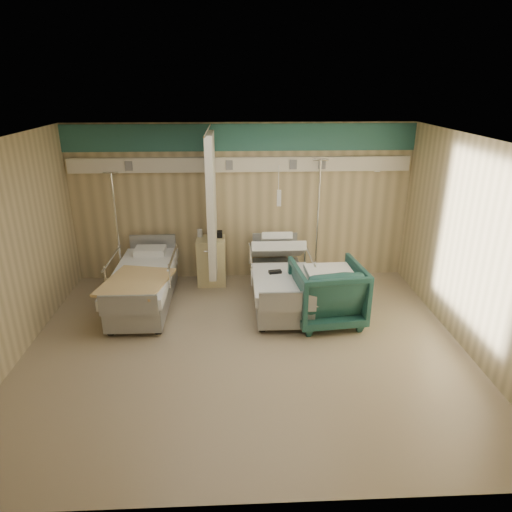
# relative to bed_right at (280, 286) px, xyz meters

# --- Properties ---
(ground) EXTENTS (6.00, 5.00, 0.00)m
(ground) POSITION_rel_bed_right_xyz_m (-0.60, -1.30, -0.32)
(ground) COLOR gray
(ground) RESTS_ON ground
(room_walls) EXTENTS (6.04, 5.04, 2.82)m
(room_walls) POSITION_rel_bed_right_xyz_m (-0.63, -1.05, 1.55)
(room_walls) COLOR tan
(room_walls) RESTS_ON ground
(bed_right) EXTENTS (1.00, 2.16, 0.63)m
(bed_right) POSITION_rel_bed_right_xyz_m (0.00, 0.00, 0.00)
(bed_right) COLOR silver
(bed_right) RESTS_ON ground
(bed_left) EXTENTS (1.00, 2.16, 0.63)m
(bed_left) POSITION_rel_bed_right_xyz_m (-2.20, 0.00, 0.00)
(bed_left) COLOR silver
(bed_left) RESTS_ON ground
(bedside_cabinet) EXTENTS (0.50, 0.48, 0.85)m
(bedside_cabinet) POSITION_rel_bed_right_xyz_m (-1.15, 0.90, 0.11)
(bedside_cabinet) COLOR beige
(bedside_cabinet) RESTS_ON ground
(visitor_armchair) EXTENTS (1.11, 1.14, 0.94)m
(visitor_armchair) POSITION_rel_bed_right_xyz_m (0.65, -0.59, 0.15)
(visitor_armchair) COLOR #1D4943
(visitor_armchair) RESTS_ON ground
(waffle_blanket) EXTENTS (0.70, 0.63, 0.08)m
(waffle_blanket) POSITION_rel_bed_right_xyz_m (0.67, -0.58, 0.66)
(waffle_blanket) COLOR silver
(waffle_blanket) RESTS_ON visitor_armchair
(iv_stand_right) EXTENTS (0.40, 0.40, 2.21)m
(iv_stand_right) POSITION_rel_bed_right_xyz_m (0.75, 0.98, 0.14)
(iv_stand_right) COLOR silver
(iv_stand_right) RESTS_ON ground
(iv_stand_left) EXTENTS (0.37, 0.37, 2.06)m
(iv_stand_left) POSITION_rel_bed_right_xyz_m (-2.72, 0.77, 0.11)
(iv_stand_left) COLOR silver
(iv_stand_left) RESTS_ON ground
(call_remote) EXTENTS (0.21, 0.12, 0.04)m
(call_remote) POSITION_rel_bed_right_xyz_m (-0.10, -0.19, 0.34)
(call_remote) COLOR black
(call_remote) RESTS_ON bed_right
(tan_blanket) EXTENTS (1.09, 1.27, 0.04)m
(tan_blanket) POSITION_rel_bed_right_xyz_m (-2.21, -0.46, 0.33)
(tan_blanket) COLOR tan
(tan_blanket) RESTS_ON bed_left
(toiletry_bag) EXTENTS (0.20, 0.13, 0.11)m
(toiletry_bag) POSITION_rel_bed_right_xyz_m (-1.05, 0.96, 0.59)
(toiletry_bag) COLOR black
(toiletry_bag) RESTS_ON bedside_cabinet
(white_cup) EXTENTS (0.11, 0.11, 0.13)m
(white_cup) POSITION_rel_bed_right_xyz_m (-1.35, 1.01, 0.60)
(white_cup) COLOR white
(white_cup) RESTS_ON bedside_cabinet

